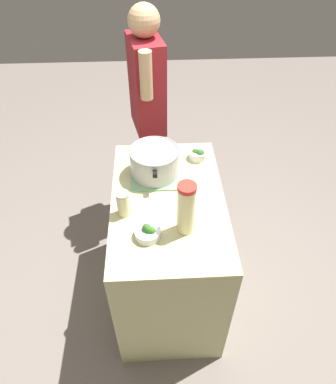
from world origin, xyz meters
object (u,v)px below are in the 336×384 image
(cooking_pot, at_px, (154,161))
(mason_jar, at_px, (123,204))
(person_cook, at_px, (148,115))
(broccoli_bowl_center, at_px, (198,154))
(lemonade_pitcher, at_px, (186,208))
(broccoli_bowl_front, at_px, (148,232))

(cooking_pot, distance_m, mason_jar, 0.36)
(person_cook, bearing_deg, broccoli_bowl_center, -150.19)
(lemonade_pitcher, relative_size, mason_jar, 2.04)
(cooking_pot, height_order, broccoli_bowl_center, cooking_pot)
(broccoli_bowl_front, height_order, person_cook, person_cook)
(broccoli_bowl_front, xyz_separation_m, person_cook, (1.13, -0.01, -0.03))
(broccoli_bowl_front, bearing_deg, cooking_pot, -5.45)
(cooking_pot, relative_size, lemonade_pitcher, 1.20)
(person_cook, bearing_deg, lemonade_pitcher, -171.02)
(lemonade_pitcher, height_order, mason_jar, lemonade_pitcher)
(mason_jar, distance_m, broccoli_bowl_center, 0.63)
(cooking_pot, height_order, broccoli_bowl_front, cooking_pot)
(cooking_pot, xyz_separation_m, person_cook, (0.66, 0.03, -0.09))
(mason_jar, relative_size, broccoli_bowl_front, 1.12)
(broccoli_bowl_front, xyz_separation_m, broccoli_bowl_center, (0.60, -0.32, 0.00))
(cooking_pot, xyz_separation_m, mason_jar, (-0.31, 0.17, -0.02))
(mason_jar, distance_m, broccoli_bowl_front, 0.21)
(mason_jar, xyz_separation_m, person_cook, (0.97, -0.14, -0.07))
(mason_jar, bearing_deg, broccoli_bowl_center, -44.63)
(lemonade_pitcher, height_order, person_cook, person_cook)
(mason_jar, height_order, broccoli_bowl_center, mason_jar)
(broccoli_bowl_front, bearing_deg, person_cook, -0.64)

